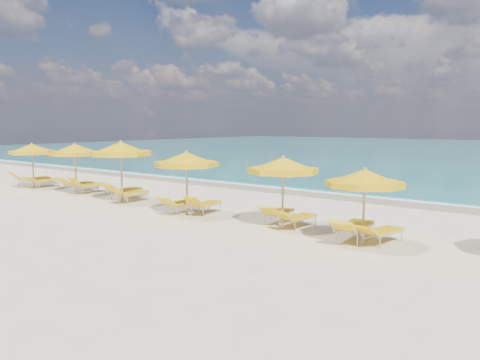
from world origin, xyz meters
The scene contains 22 objects.
ground_plane centered at (0.00, 0.00, 0.00)m, with size 120.00×120.00×0.00m, color beige.
wet_sand_band centered at (0.00, 7.40, 0.00)m, with size 120.00×2.60×0.01m, color tan.
foam_line centered at (0.00, 8.20, 0.00)m, with size 120.00×1.20×0.03m, color white.
whitecap_near centered at (-6.00, 17.00, 0.00)m, with size 14.00×0.36×0.05m, color white.
umbrella_0 centered at (-12.58, 0.25, 1.99)m, with size 2.67×2.67×2.33m.
umbrella_1 centered at (-9.08, 0.46, 2.06)m, with size 2.90×2.90×2.41m.
umbrella_2 centered at (-5.37, 0.23, 2.23)m, with size 2.94×2.94×2.61m.
umbrella_3 centered at (-1.11, -0.21, 2.01)m, with size 2.63×2.63×2.36m.
umbrella_4 centered at (2.71, 0.23, 1.97)m, with size 2.52×2.52×2.31m.
umbrella_5 centered at (5.67, -0.36, 1.83)m, with size 2.63×2.63×2.14m.
lounger_0_left centered at (-13.03, 0.46, 0.25)m, with size 1.00×2.09×0.90m.
lounger_0_right centered at (-12.21, 0.66, 0.21)m, with size 0.71×1.83×0.66m.
lounger_1_left centered at (-9.63, 0.90, 0.22)m, with size 0.71×1.84×0.80m.
lounger_1_right centered at (-8.58, 0.86, 0.23)m, with size 0.64×1.80×0.87m.
lounger_2_left centered at (-5.85, 0.79, 0.23)m, with size 0.84×1.98×0.81m.
lounger_2_right centered at (-4.95, 0.45, 0.22)m, with size 0.71×1.86×0.75m.
lounger_3_left centered at (-1.60, -0.02, 0.22)m, with size 0.68×1.86×0.76m.
lounger_3_right centered at (-0.72, 0.34, 0.22)m, with size 0.85×1.80×0.81m.
lounger_4_left centered at (2.26, 0.70, 0.21)m, with size 0.80×1.79×0.72m.
lounger_4_right centered at (3.17, 0.42, 0.20)m, with size 0.74×1.74×0.70m.
lounger_5_left centered at (5.27, -0.02, 0.25)m, with size 0.84×2.13×0.80m.
lounger_5_right centered at (6.04, 0.12, 0.21)m, with size 0.87×1.81×0.67m.
Camera 1 is at (10.63, -12.33, 3.31)m, focal length 35.00 mm.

